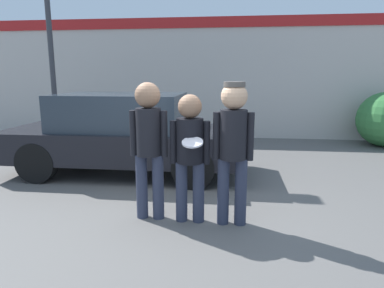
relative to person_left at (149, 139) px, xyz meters
The scene contains 7 objects.
ground_plane 1.13m from the person_left, ahead, with size 56.00×56.00×0.00m, color #5B5956.
storefront_building 6.28m from the person_left, 86.75° to the left, with size 24.00×0.22×3.51m.
person_left is the anchor object (origin of this frame).
person_middle_with_frisbee 0.55m from the person_left, ahead, with size 0.51×0.54×1.64m.
person_right 1.07m from the person_left, ahead, with size 0.50×0.33×1.79m.
parked_car_near 2.29m from the person_left, 115.87° to the left, with size 4.47×1.80×1.53m.
street_lamp 5.03m from the person_left, 130.04° to the left, with size 1.27×0.35×5.45m.
Camera 1 is at (0.72, -4.15, 1.87)m, focal length 32.00 mm.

